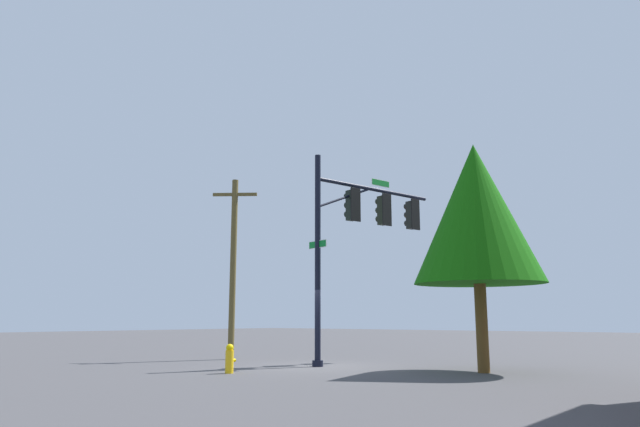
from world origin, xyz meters
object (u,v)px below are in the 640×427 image
object	(u,v)px
signal_pole_assembly	(363,223)
utility_pole	(233,263)
tree_near	(476,213)
fire_hydrant	(230,359)

from	to	relation	value
signal_pole_assembly	utility_pole	world-z (taller)	signal_pole_assembly
utility_pole	tree_near	world-z (taller)	utility_pole
signal_pole_assembly	fire_hydrant	size ratio (longest dim) A/B	8.67
signal_pole_assembly	tree_near	distance (m)	4.83
signal_pole_assembly	utility_pole	distance (m)	5.62
utility_pole	fire_hydrant	distance (m)	6.83
fire_hydrant	tree_near	bearing A→B (deg)	-49.14
signal_pole_assembly	tree_near	xyz separation A→B (m)	(-0.75, -4.76, -0.28)
signal_pole_assembly	fire_hydrant	distance (m)	7.29
signal_pole_assembly	utility_pole	bearing A→B (deg)	106.75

